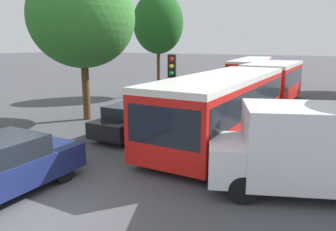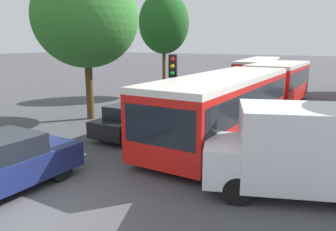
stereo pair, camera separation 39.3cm
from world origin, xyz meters
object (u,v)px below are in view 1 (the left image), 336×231
city_bus_rear (251,69)px  queued_car_black (132,120)px  articulated_bus (249,91)px  tree_left_mid (82,20)px  white_van (316,147)px  tree_left_far (158,23)px  queued_car_green (192,98)px  traffic_light (172,77)px

city_bus_rear → queued_car_black: city_bus_rear is taller
articulated_bus → tree_left_mid: size_ratio=2.35×
white_van → tree_left_far: (-11.43, 12.30, 3.95)m
queued_car_green → tree_left_far: (-4.46, 4.14, 4.45)m
queued_car_black → tree_left_mid: 5.79m
white_van → tree_left_mid: bearing=-39.0°
city_bus_rear → tree_left_far: bearing=151.7°
articulated_bus → queued_car_black: 6.37m
queued_car_green → articulated_bus: bearing=-99.2°
city_bus_rear → tree_left_far: 11.57m
queued_car_black → traffic_light: (1.62, 0.51, 1.82)m
articulated_bus → white_van: (3.57, -7.52, -0.26)m
articulated_bus → tree_left_far: tree_left_far is taller
queued_car_green → traffic_light: bearing=-163.7°
queued_car_green → white_van: 10.75m
queued_car_green → traffic_light: size_ratio=1.26×
queued_car_black → city_bus_rear: bearing=1.0°
traffic_light → queued_car_green: bearing=176.6°
tree_left_mid → tree_left_far: tree_left_mid is taller
tree_left_far → traffic_light: bearing=-58.2°
traffic_light → tree_left_far: size_ratio=0.46×
articulated_bus → tree_left_mid: (-7.33, -3.75, 3.41)m
city_bus_rear → tree_left_mid: bearing=163.7°
city_bus_rear → queued_car_green: size_ratio=2.59×
tree_left_far → queued_car_black: bearing=-67.0°
queued_car_black → queued_car_green: size_ratio=0.91×
traffic_light → tree_left_mid: 5.91m
queued_car_green → tree_left_mid: 7.22m
city_bus_rear → white_van: size_ratio=2.07×
queued_car_black → tree_left_mid: size_ratio=0.53×
articulated_bus → traffic_light: traffic_light is taller
white_van → queued_car_black: bearing=-38.0°
traffic_light → tree_left_mid: size_ratio=0.45×
city_bus_rear → queued_car_black: size_ratio=2.83×
white_van → tree_left_mid: (-10.90, 3.76, 3.67)m
queued_car_green → tree_left_mid: bearing=139.8°
traffic_light → queued_car_black: bearing=-90.7°
queued_car_green → traffic_light: 5.75m
tree_left_far → articulated_bus: bearing=-31.3°
tree_left_mid → tree_left_far: size_ratio=1.01×
articulated_bus → tree_left_far: size_ratio=2.38×
tree_left_mid → tree_left_far: (-0.53, 8.53, 0.28)m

